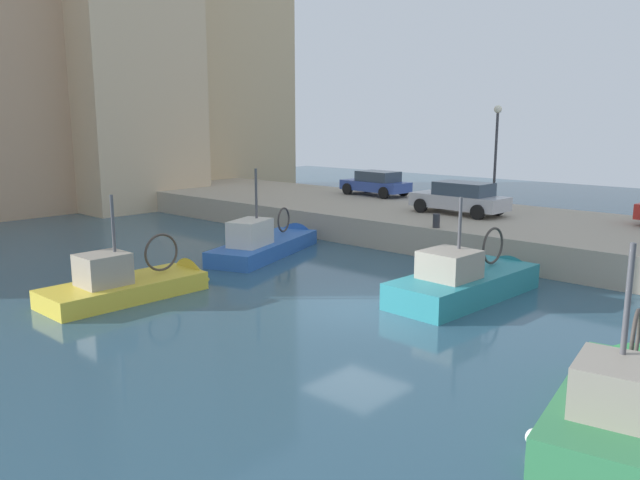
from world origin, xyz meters
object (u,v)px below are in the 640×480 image
fishing_boat_teal (470,292)px  fishing_boat_yellow (137,291)px  fishing_boat_blue (269,250)px  parked_car_blue (376,183)px  fishing_boat_green (622,416)px  quay_streetlamp (496,140)px  mooring_bollard_north (436,221)px  parked_car_silver (460,198)px

fishing_boat_teal → fishing_boat_yellow: bearing=132.2°
fishing_boat_teal → fishing_boat_yellow: size_ratio=1.14×
fishing_boat_blue → fishing_boat_yellow: (-7.09, -1.58, -0.01)m
fishing_boat_yellow → parked_car_blue: size_ratio=1.40×
fishing_boat_teal → fishing_boat_yellow: 10.39m
fishing_boat_green → fishing_boat_blue: bearing=69.8°
fishing_boat_green → fishing_boat_teal: 8.32m
fishing_boat_yellow → quay_streetlamp: 17.54m
fishing_boat_blue → mooring_bollard_north: size_ratio=12.88×
fishing_boat_yellow → mooring_bollard_north: fishing_boat_yellow is taller
fishing_boat_teal → quay_streetlamp: 11.43m
fishing_boat_teal → parked_car_silver: size_ratio=1.47×
mooring_bollard_north → fishing_boat_blue: bearing=125.5°
quay_streetlamp → fishing_boat_green: bearing=-145.6°
fishing_boat_blue → quay_streetlamp: (9.56, -5.00, 4.31)m
mooring_bollard_north → parked_car_silver: bearing=16.9°
parked_car_blue → mooring_bollard_north: size_ratio=7.42×
fishing_boat_blue → fishing_boat_yellow: size_ratio=1.24×
fishing_boat_green → fishing_boat_yellow: (-1.40, 13.87, 0.01)m
fishing_boat_yellow → mooring_bollard_north: (11.00, -3.91, 1.34)m
fishing_boat_yellow → parked_car_silver: fishing_boat_yellow is taller
fishing_boat_green → fishing_boat_blue: fishing_boat_blue is taller
fishing_boat_yellow → fishing_boat_blue: bearing=12.5°
fishing_boat_yellow → parked_car_blue: (17.84, 4.30, 1.76)m
fishing_boat_green → parked_car_silver: size_ratio=1.36×
fishing_boat_yellow → parked_car_blue: bearing=13.5°
parked_car_silver → quay_streetlamp: 3.18m
parked_car_blue → parked_car_silver: bearing=-113.1°
fishing_boat_yellow → parked_car_silver: bearing=-10.5°
quay_streetlamp → fishing_boat_blue: bearing=152.4°
fishing_boat_teal → parked_car_blue: bearing=47.8°
mooring_bollard_north → fishing_boat_green: bearing=-133.9°
fishing_boat_green → quay_streetlamp: bearing=34.4°
fishing_boat_blue → parked_car_blue: bearing=14.2°
fishing_boat_blue → quay_streetlamp: quay_streetlamp is taller
parked_car_blue → quay_streetlamp: bearing=-98.8°
parked_car_silver → fishing_boat_green: bearing=-140.4°
fishing_boat_blue → fishing_boat_yellow: fishing_boat_blue is taller
quay_streetlamp → fishing_boat_teal: bearing=-156.2°
fishing_boat_blue → parked_car_silver: fishing_boat_blue is taller
fishing_boat_yellow → parked_car_silver: size_ratio=1.29×
fishing_boat_green → parked_car_blue: size_ratio=1.47×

